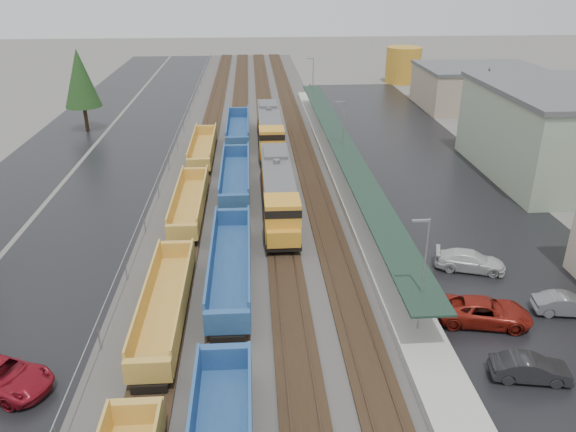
% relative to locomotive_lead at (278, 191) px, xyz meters
% --- Properties ---
extents(ballast_strip, '(20.00, 160.00, 0.08)m').
position_rel_locomotive_lead_xyz_m(ballast_strip, '(-2.00, 20.70, -2.25)').
color(ballast_strip, '#302D2B').
rests_on(ballast_strip, ground).
extents(trackbed, '(14.60, 160.00, 0.22)m').
position_rel_locomotive_lead_xyz_m(trackbed, '(-2.00, 20.70, -2.13)').
color(trackbed, black).
rests_on(trackbed, ground).
extents(west_parking_lot, '(10.00, 160.00, 0.02)m').
position_rel_locomotive_lead_xyz_m(west_parking_lot, '(-17.00, 20.70, -2.28)').
color(west_parking_lot, black).
rests_on(west_parking_lot, ground).
extents(west_road, '(9.00, 160.00, 0.02)m').
position_rel_locomotive_lead_xyz_m(west_road, '(-27.00, 20.70, -2.28)').
color(west_road, black).
rests_on(west_road, ground).
extents(east_commuter_lot, '(16.00, 100.00, 0.02)m').
position_rel_locomotive_lead_xyz_m(east_commuter_lot, '(17.00, 10.70, -2.28)').
color(east_commuter_lot, black).
rests_on(east_commuter_lot, ground).
extents(station_platform, '(3.00, 80.00, 8.00)m').
position_rel_locomotive_lead_xyz_m(station_platform, '(7.50, 10.71, -1.56)').
color(station_platform, '#9E9B93').
rests_on(station_platform, ground).
extents(chainlink_fence, '(0.08, 160.04, 2.02)m').
position_rel_locomotive_lead_xyz_m(chainlink_fence, '(-11.50, 19.14, -0.68)').
color(chainlink_fence, gray).
rests_on(chainlink_fence, ground).
extents(distant_hills, '(301.00, 140.00, 25.20)m').
position_rel_locomotive_lead_xyz_m(distant_hills, '(42.79, 171.39, -2.29)').
color(distant_hills, '#485643').
rests_on(distant_hills, ground).
extents(tree_west_far, '(4.84, 4.84, 11.00)m').
position_rel_locomotive_lead_xyz_m(tree_west_far, '(-25.00, 30.70, 4.84)').
color(tree_west_far, '#332316').
rests_on(tree_west_far, ground).
extents(tree_east, '(4.40, 4.40, 10.00)m').
position_rel_locomotive_lead_xyz_m(tree_east, '(26.00, 18.70, 4.18)').
color(tree_east, '#332316').
rests_on(tree_east, ground).
extents(locomotive_lead, '(2.86, 18.84, 4.26)m').
position_rel_locomotive_lead_xyz_m(locomotive_lead, '(0.00, 0.00, 0.00)').
color(locomotive_lead, black).
rests_on(locomotive_lead, ground).
extents(locomotive_trail, '(2.86, 18.84, 4.26)m').
position_rel_locomotive_lead_xyz_m(locomotive_trail, '(0.00, 21.00, 0.00)').
color(locomotive_trail, black).
rests_on(locomotive_trail, ground).
extents(well_string_yellow, '(2.56, 81.09, 2.27)m').
position_rel_locomotive_lead_xyz_m(well_string_yellow, '(-8.00, -16.35, -1.15)').
color(well_string_yellow, gold).
rests_on(well_string_yellow, ground).
extents(well_string_blue, '(2.82, 89.57, 2.50)m').
position_rel_locomotive_lead_xyz_m(well_string_blue, '(-4.00, -11.68, -1.06)').
color(well_string_blue, navy).
rests_on(well_string_blue, ground).
extents(storage_tank, '(6.72, 6.72, 6.72)m').
position_rel_locomotive_lead_xyz_m(storage_tank, '(27.40, 62.19, 1.07)').
color(storage_tank, '#BD8725').
rests_on(storage_tank, ground).
extents(parked_car_west_c, '(4.90, 6.53, 1.65)m').
position_rel_locomotive_lead_xyz_m(parked_car_west_c, '(-16.04, -22.24, -1.47)').
color(parked_car_west_c, maroon).
rests_on(parked_car_west_c, ground).
extents(parked_car_east_a, '(2.20, 4.48, 1.41)m').
position_rel_locomotive_lead_xyz_m(parked_car_east_a, '(12.62, -23.42, -1.58)').
color(parked_car_east_a, black).
rests_on(parked_car_east_a, ground).
extents(parked_car_east_b, '(3.80, 6.25, 1.62)m').
position_rel_locomotive_lead_xyz_m(parked_car_east_b, '(12.17, -17.99, -1.48)').
color(parked_car_east_b, maroon).
rests_on(parked_car_east_b, ground).
extents(parked_car_east_c, '(3.47, 5.49, 1.48)m').
position_rel_locomotive_lead_xyz_m(parked_car_east_c, '(13.75, -11.26, -1.55)').
color(parked_car_east_c, silver).
rests_on(parked_car_east_c, ground).
extents(parked_car_east_e, '(2.01, 4.36, 1.39)m').
position_rel_locomotive_lead_xyz_m(parked_car_east_e, '(17.91, -17.36, -1.60)').
color(parked_car_east_e, '#5C5E61').
rests_on(parked_car_east_e, ground).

